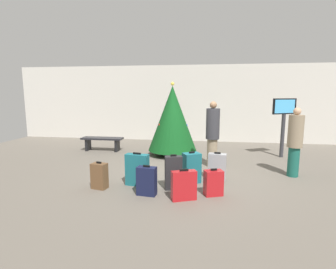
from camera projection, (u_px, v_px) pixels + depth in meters
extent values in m
plane|color=#665E54|center=(187.00, 172.00, 6.86)|extent=(16.00, 16.00, 0.00)
cube|color=beige|center=(196.00, 104.00, 11.17)|extent=(16.00, 0.20, 3.22)
cylinder|color=#4C3319|center=(172.00, 152.00, 8.78)|extent=(0.12, 0.12, 0.17)
cone|color=#0F4719|center=(172.00, 118.00, 8.60)|extent=(1.60, 1.60, 2.12)
sphere|color=#F2D84C|center=(173.00, 84.00, 8.43)|extent=(0.12, 0.12, 0.12)
sphere|color=red|center=(160.00, 125.00, 8.46)|extent=(0.08, 0.08, 0.08)
sphere|color=blue|center=(172.00, 116.00, 8.94)|extent=(0.08, 0.08, 0.08)
sphere|color=yellow|center=(167.00, 121.00, 9.02)|extent=(0.08, 0.08, 0.08)
sphere|color=blue|center=(186.00, 125.00, 8.56)|extent=(0.08, 0.08, 0.08)
cylinder|color=#333338|center=(282.00, 136.00, 8.38)|extent=(0.12, 0.12, 1.39)
cube|color=black|center=(285.00, 106.00, 8.23)|extent=(0.79, 0.46, 0.49)
cube|color=#4CB2F2|center=(285.00, 106.00, 8.19)|extent=(0.69, 0.36, 0.42)
cube|color=black|center=(102.00, 138.00, 9.33)|extent=(1.47, 0.44, 0.06)
cube|color=black|center=(88.00, 145.00, 9.45)|extent=(0.08, 0.35, 0.42)
cube|color=black|center=(117.00, 145.00, 9.29)|extent=(0.08, 0.35, 0.42)
cylinder|color=#19594C|center=(293.00, 162.00, 6.47)|extent=(0.27, 0.27, 0.74)
cylinder|color=gray|center=(296.00, 131.00, 6.35)|extent=(0.50, 0.50, 0.79)
sphere|color=tan|center=(297.00, 111.00, 6.28)|extent=(0.18, 0.18, 0.18)
cylinder|color=gray|center=(212.00, 153.00, 7.35)|extent=(0.28, 0.28, 0.79)
cylinder|color=#333338|center=(213.00, 124.00, 7.22)|extent=(0.41, 0.41, 0.84)
sphere|color=#8C6647|center=(213.00, 105.00, 7.14)|extent=(0.19, 0.19, 0.19)
cube|color=#232326|center=(173.00, 173.00, 5.59)|extent=(0.39, 0.27, 0.73)
cube|color=black|center=(173.00, 155.00, 5.53)|extent=(0.13, 0.06, 0.04)
cube|color=brown|center=(99.00, 176.00, 5.65)|extent=(0.36, 0.28, 0.56)
cube|color=black|center=(99.00, 163.00, 5.60)|extent=(0.12, 0.05, 0.04)
cube|color=#B2191E|center=(184.00, 186.00, 5.04)|extent=(0.51, 0.34, 0.58)
cube|color=black|center=(184.00, 170.00, 4.99)|extent=(0.17, 0.09, 0.04)
cube|color=#9EA0A5|center=(217.00, 166.00, 6.26)|extent=(0.45, 0.27, 0.62)
cube|color=black|center=(218.00, 153.00, 6.21)|extent=(0.15, 0.05, 0.04)
cube|color=#141938|center=(147.00, 181.00, 5.29)|extent=(0.41, 0.24, 0.58)
cube|color=black|center=(146.00, 166.00, 5.24)|extent=(0.14, 0.05, 0.04)
cube|color=#B2191E|center=(213.00, 183.00, 5.27)|extent=(0.42, 0.33, 0.52)
cube|color=black|center=(214.00, 170.00, 5.23)|extent=(0.13, 0.07, 0.04)
cube|color=#19606B|center=(137.00, 170.00, 5.83)|extent=(0.54, 0.26, 0.71)
cube|color=black|center=(137.00, 153.00, 5.77)|extent=(0.18, 0.06, 0.04)
cube|color=#19606B|center=(192.00, 168.00, 6.02)|extent=(0.46, 0.42, 0.69)
cube|color=black|center=(192.00, 152.00, 5.96)|extent=(0.13, 0.09, 0.04)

